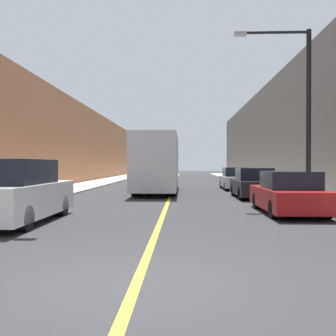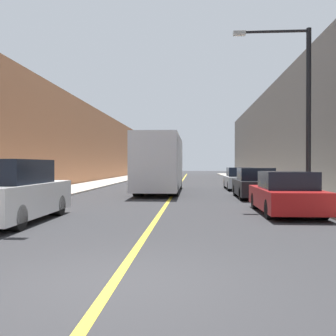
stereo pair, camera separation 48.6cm
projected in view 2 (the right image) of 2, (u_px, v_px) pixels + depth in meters
The scene contains 12 objects.
ground_plane at pixel (113, 284), 5.63m from camera, with size 200.00×200.00×0.00m, color #2D2D30.
sidewalk_left at pixel (103, 183), 36.02m from camera, with size 3.14×72.00×0.10m, color #B2AA9E.
sidewalk_right at pixel (259, 183), 35.12m from camera, with size 3.14×72.00×0.10m, color #B2AA9E.
building_row_left at pixel (65, 143), 36.22m from camera, with size 4.00×72.00×7.39m, color #B2724C.
building_row_right at pixel (300, 131), 34.85m from camera, with size 4.00×72.00×9.41m, color #66605B.
road_center_line at pixel (180, 183), 35.57m from camera, with size 0.16×72.00×0.01m, color gold.
bus at pixel (161, 163), 24.31m from camera, with size 2.43×10.12×3.41m.
parked_suv_left at pixel (12, 193), 11.60m from camera, with size 1.92×4.97×1.86m.
car_right_near at pixel (286, 195), 13.58m from camera, with size 1.88×4.59×1.47m.
car_right_mid at pixel (255, 185), 19.91m from camera, with size 1.86×4.38×1.54m.
car_right_far at pixel (239, 180), 26.83m from camera, with size 1.85×4.62×1.51m.
street_lamp_right at pixel (301, 102), 15.86m from camera, with size 3.13×0.24×7.11m.
Camera 2 is at (1.15, -5.55, 1.71)m, focal length 42.00 mm.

